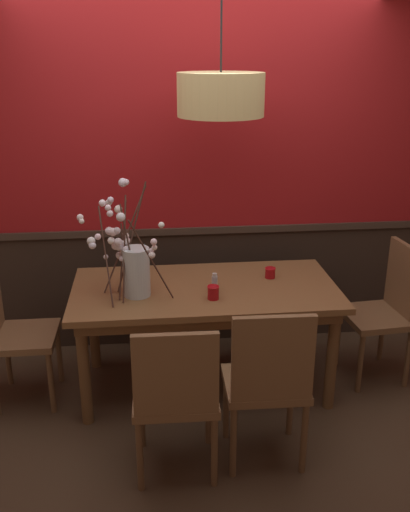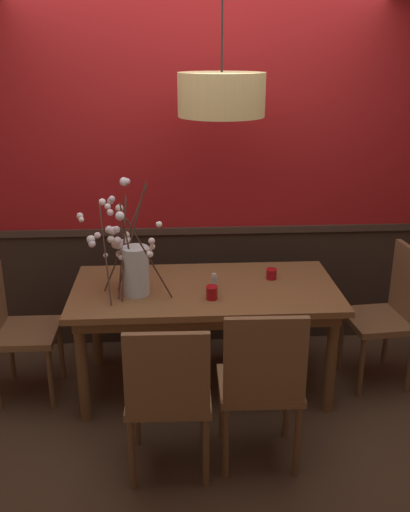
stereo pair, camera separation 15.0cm
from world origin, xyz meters
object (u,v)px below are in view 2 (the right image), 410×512
(condiment_bottle, at_px, (214,283))
(pendant_lamp, at_px, (221,95))
(chair_near_side_right, at_px, (262,381))
(chair_head_west_end, at_px, (14,326))
(chair_head_east_end, at_px, (390,309))
(vase_with_blossoms, at_px, (132,263))
(chair_far_side_left, at_px, (164,270))
(chair_near_side_left, at_px, (168,392))
(candle_holder_nearer_edge, at_px, (271,274))
(candle_holder_nearer_center, at_px, (212,293))
(dining_table, at_px, (205,299))

(condiment_bottle, xyz_separation_m, pendant_lamp, (0.05, 0.17, 1.13))
(chair_near_side_right, xyz_separation_m, chair_head_west_end, (-1.48, 0.78, -0.03))
(chair_near_side_right, xyz_separation_m, chair_head_east_end, (1.00, 0.82, -0.00))
(vase_with_blossoms, relative_size, condiment_bottle, 5.57)
(chair_head_east_end, relative_size, chair_far_side_left, 1.01)
(chair_near_side_left, relative_size, vase_with_blossoms, 1.31)
(candle_holder_nearer_edge, bearing_deg, candle_holder_nearer_center, -144.30)
(chair_head_west_end, relative_size, candle_holder_nearer_edge, 12.12)
(dining_table, height_order, chair_near_side_right, chair_near_side_right)
(chair_near_side_left, distance_m, candle_holder_nearer_center, 0.76)
(chair_head_east_end, relative_size, vase_with_blossoms, 1.38)
(dining_table, distance_m, candle_holder_nearer_center, 0.23)
(chair_head_west_end, height_order, candle_holder_nearer_center, chair_head_west_end)
(candle_holder_nearer_edge, bearing_deg, pendant_lamp, -176.44)
(pendant_lamp, bearing_deg, dining_table, -139.12)
(candle_holder_nearer_center, bearing_deg, pendant_lamp, 75.58)
(chair_near_side_left, height_order, chair_head_west_end, chair_near_side_left)
(vase_with_blossoms, bearing_deg, chair_far_side_left, 78.83)
(condiment_bottle, bearing_deg, vase_with_blossoms, 178.87)
(vase_with_blossoms, distance_m, candle_holder_nearer_edge, 0.94)
(chair_near_side_left, xyz_separation_m, condiment_bottle, (0.29, 0.77, 0.28))
(chair_far_side_left, distance_m, pendant_lamp, 1.64)
(candle_holder_nearer_center, bearing_deg, condiment_bottle, 78.68)
(chair_near_side_right, bearing_deg, pendant_lamp, 99.30)
(candle_holder_nearer_center, relative_size, condiment_bottle, 0.69)
(chair_near_side_right, height_order, candle_holder_nearer_center, chair_near_side_right)
(chair_near_side_left, xyz_separation_m, chair_head_west_end, (-0.99, 0.83, -0.01))
(chair_head_west_end, distance_m, vase_with_blossoms, 0.89)
(chair_head_east_end, distance_m, pendant_lamp, 1.80)
(chair_near_side_left, distance_m, chair_head_east_end, 1.72)
(pendant_lamp, bearing_deg, chair_head_west_end, -175.16)
(candle_holder_nearer_center, bearing_deg, chair_near_side_right, -70.46)
(chair_far_side_left, height_order, vase_with_blossoms, vase_with_blossoms)
(candle_holder_nearer_center, height_order, candle_holder_nearer_edge, candle_holder_nearer_center)
(chair_far_side_left, height_order, candle_holder_nearer_edge, chair_far_side_left)
(chair_head_east_end, distance_m, condiment_bottle, 1.23)
(vase_with_blossoms, relative_size, candle_holder_nearer_center, 8.06)
(chair_far_side_left, bearing_deg, candle_holder_nearer_center, -73.70)
(chair_head_west_end, distance_m, pendant_lamp, 1.95)
(candle_holder_nearer_edge, height_order, condiment_bottle, condiment_bottle)
(chair_near_side_right, distance_m, vase_with_blossoms, 1.10)
(chair_near_side_left, height_order, vase_with_blossoms, vase_with_blossoms)
(chair_near_side_left, xyz_separation_m, candle_holder_nearer_edge, (0.69, 0.96, 0.26))
(chair_head_west_end, distance_m, candle_holder_nearer_edge, 1.71)
(vase_with_blossoms, bearing_deg, chair_near_side_right, -46.12)
(vase_with_blossoms, xyz_separation_m, pendant_lamp, (0.56, 0.16, 0.99))
(chair_near_side_left, distance_m, candle_holder_nearer_edge, 1.21)
(chair_near_side_left, distance_m, chair_head_west_end, 1.29)
(dining_table, relative_size, candle_holder_nearer_edge, 23.40)
(candle_holder_nearer_center, bearing_deg, vase_with_blossoms, 166.38)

